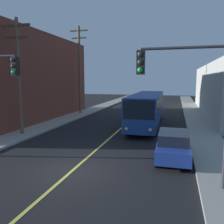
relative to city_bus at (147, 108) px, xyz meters
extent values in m
plane|color=black|center=(-2.20, -12.61, -1.82)|extent=(120.00, 120.00, 0.00)
cube|color=gray|center=(-9.45, -2.61, -1.74)|extent=(2.50, 90.00, 0.15)
cube|color=gray|center=(5.05, -2.61, -1.74)|extent=(2.50, 90.00, 0.15)
cube|color=#D8CC4C|center=(-2.20, 2.39, -1.81)|extent=(0.16, 60.00, 0.01)
cube|color=brown|center=(-15.70, -0.29, 2.95)|extent=(10.00, 20.70, 9.54)
cube|color=black|center=(-10.74, -0.29, -0.22)|extent=(0.06, 14.49, 1.30)
cube|color=black|center=(-10.74, -0.29, 2.98)|extent=(0.06, 14.49, 1.30)
cube|color=black|center=(6.34, 10.86, -0.22)|extent=(0.06, 18.91, 1.30)
cube|color=black|center=(6.34, 10.86, 2.98)|extent=(0.06, 18.91, 1.30)
cube|color=navy|center=(0.00, 0.01, 0.01)|extent=(2.74, 12.04, 2.75)
cube|color=black|center=(0.09, -5.97, 0.53)|extent=(2.35, 0.12, 1.40)
cube|color=black|center=(-0.09, 5.99, 0.63)|extent=(2.30, 0.12, 1.10)
cube|color=black|center=(-1.26, -0.01, 0.53)|extent=(0.22, 10.20, 1.10)
cube|color=black|center=(1.25, 0.03, 0.53)|extent=(0.22, 10.20, 1.10)
cube|color=orange|center=(0.09, -5.96, 1.13)|extent=(1.79, 0.09, 0.30)
sphere|color=#F9D872|center=(-0.80, -6.02, -0.92)|extent=(0.24, 0.24, 0.24)
sphere|color=#F9D872|center=(0.99, -5.99, -0.92)|extent=(0.24, 0.24, 0.24)
cylinder|color=black|center=(-1.06, -4.20, -1.32)|extent=(0.32, 1.00, 1.00)
cylinder|color=black|center=(1.19, -4.17, -1.32)|extent=(0.32, 1.00, 1.00)
cylinder|color=black|center=(-1.18, 3.50, -1.32)|extent=(0.32, 1.00, 1.00)
cylinder|color=black|center=(1.07, 3.53, -1.32)|extent=(0.32, 1.00, 1.00)
cube|color=navy|center=(2.67, -9.42, -1.15)|extent=(1.86, 4.42, 0.70)
cube|color=black|center=(2.67, -9.42, -0.50)|extent=(1.65, 2.49, 0.60)
cylinder|color=black|center=(1.89, -10.93, -1.50)|extent=(0.23, 0.64, 0.64)
cylinder|color=black|center=(3.49, -10.91, -1.50)|extent=(0.23, 0.64, 0.64)
cylinder|color=black|center=(1.85, -7.94, -1.50)|extent=(0.23, 0.64, 0.64)
cylinder|color=black|center=(3.45, -7.91, -1.50)|extent=(0.23, 0.64, 0.64)
cylinder|color=brown|center=(-9.51, -6.66, 2.96)|extent=(0.28, 0.28, 9.25)
cube|color=#4C3D2D|center=(-9.51, -6.66, 6.98)|extent=(2.40, 0.16, 0.16)
cube|color=#4C3D2D|center=(-9.51, -6.66, 6.08)|extent=(2.00, 0.16, 0.16)
cylinder|color=brown|center=(-9.52, 5.54, 3.93)|extent=(0.28, 0.28, 11.20)
cube|color=#4C3D2D|center=(-9.52, 5.54, 8.93)|extent=(2.40, 0.16, 0.16)
cube|color=#4C3D2D|center=(-9.52, 5.54, 8.03)|extent=(2.00, 0.16, 0.16)
cube|color=black|center=(-5.65, -12.04, 3.48)|extent=(0.32, 0.36, 1.00)
sphere|color=#2D2D2D|center=(-5.65, -12.23, 3.80)|extent=(0.22, 0.22, 0.22)
sphere|color=#2D2D2D|center=(-5.65, -12.23, 3.48)|extent=(0.22, 0.22, 0.22)
sphere|color=green|center=(-5.65, -12.23, 3.16)|extent=(0.22, 0.22, 0.22)
cylinder|color=#2D2D33|center=(3.00, -12.93, 4.03)|extent=(3.50, 0.12, 0.12)
cube|color=black|center=(1.25, -12.93, 3.48)|extent=(0.32, 0.36, 1.00)
sphere|color=#2D2D2D|center=(1.25, -13.12, 3.80)|extent=(0.22, 0.22, 0.22)
sphere|color=#2D2D2D|center=(1.25, -13.12, 3.48)|extent=(0.22, 0.22, 0.22)
sphere|color=green|center=(1.25, -13.12, 3.16)|extent=(0.22, 0.22, 0.22)
camera|label=1|loc=(2.75, -22.89, 2.77)|focal=37.33mm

